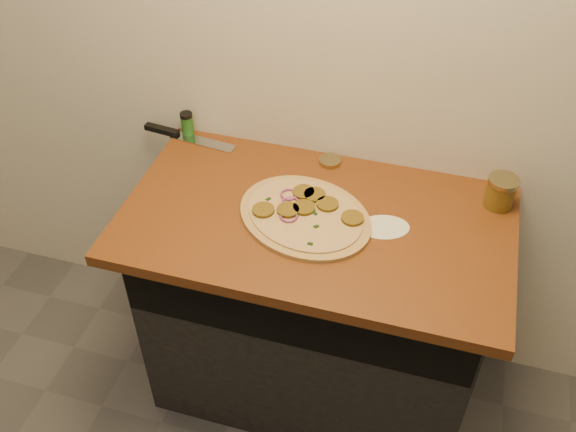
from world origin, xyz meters
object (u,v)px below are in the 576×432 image
(pizza, at_px, (305,215))
(salsa_jar, at_px, (501,192))
(spice_shaker, at_px, (187,124))
(chefs_knife, at_px, (181,135))

(pizza, xyz_separation_m, salsa_jar, (0.57, 0.22, 0.04))
(salsa_jar, xyz_separation_m, spice_shaker, (-1.08, 0.09, -0.01))
(salsa_jar, bearing_deg, pizza, -158.29)
(pizza, distance_m, salsa_jar, 0.61)
(chefs_knife, bearing_deg, spice_shaker, 49.03)
(spice_shaker, bearing_deg, pizza, -31.09)
(pizza, xyz_separation_m, spice_shaker, (-0.52, 0.31, 0.03))
(pizza, distance_m, chefs_knife, 0.61)
(chefs_knife, xyz_separation_m, spice_shaker, (0.02, 0.02, 0.04))
(pizza, relative_size, salsa_jar, 5.47)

